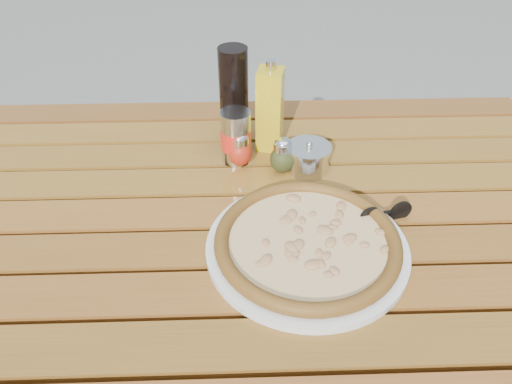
{
  "coord_description": "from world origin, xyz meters",
  "views": [
    {
      "loc": [
        -0.02,
        -0.75,
        1.39
      ],
      "look_at": [
        0.0,
        0.02,
        0.78
      ],
      "focal_mm": 35.0,
      "sensor_mm": 36.0,
      "label": 1
    }
  ],
  "objects_px": {
    "plate": "(307,248)",
    "oregano_shaker": "(283,156)",
    "pizza": "(307,241)",
    "pepper_shaker": "(240,149)",
    "soda_can": "(236,137)",
    "dark_bottle": "(234,95)",
    "sunglasses": "(385,214)",
    "olive_oil_cruet": "(270,110)",
    "table": "(256,238)",
    "parmesan_tin": "(308,158)"
  },
  "relations": [
    {
      "from": "olive_oil_cruet",
      "to": "oregano_shaker",
      "type": "bearing_deg",
      "value": -76.68
    },
    {
      "from": "pepper_shaker",
      "to": "soda_can",
      "type": "bearing_deg",
      "value": 114.91
    },
    {
      "from": "table",
      "to": "soda_can",
      "type": "relative_size",
      "value": 11.67
    },
    {
      "from": "plate",
      "to": "dark_bottle",
      "type": "distance_m",
      "value": 0.42
    },
    {
      "from": "plate",
      "to": "sunglasses",
      "type": "height_order",
      "value": "sunglasses"
    },
    {
      "from": "plate",
      "to": "soda_can",
      "type": "xyz_separation_m",
      "value": [
        -0.13,
        0.29,
        0.05
      ]
    },
    {
      "from": "soda_can",
      "to": "olive_oil_cruet",
      "type": "distance_m",
      "value": 0.1
    },
    {
      "from": "table",
      "to": "olive_oil_cruet",
      "type": "xyz_separation_m",
      "value": [
        0.04,
        0.23,
        0.17
      ]
    },
    {
      "from": "pepper_shaker",
      "to": "soda_can",
      "type": "xyz_separation_m",
      "value": [
        -0.01,
        0.02,
        0.02
      ]
    },
    {
      "from": "oregano_shaker",
      "to": "sunglasses",
      "type": "distance_m",
      "value": 0.25
    },
    {
      "from": "dark_bottle",
      "to": "olive_oil_cruet",
      "type": "height_order",
      "value": "dark_bottle"
    },
    {
      "from": "plate",
      "to": "soda_can",
      "type": "bearing_deg",
      "value": 113.19
    },
    {
      "from": "table",
      "to": "oregano_shaker",
      "type": "xyz_separation_m",
      "value": [
        0.06,
        0.13,
        0.11
      ]
    },
    {
      "from": "dark_bottle",
      "to": "sunglasses",
      "type": "bearing_deg",
      "value": -47.57
    },
    {
      "from": "oregano_shaker",
      "to": "dark_bottle",
      "type": "distance_m",
      "value": 0.19
    },
    {
      "from": "plate",
      "to": "olive_oil_cruet",
      "type": "xyz_separation_m",
      "value": [
        -0.05,
        0.34,
        0.09
      ]
    },
    {
      "from": "table",
      "to": "dark_bottle",
      "type": "height_order",
      "value": "dark_bottle"
    },
    {
      "from": "soda_can",
      "to": "plate",
      "type": "bearing_deg",
      "value": -66.81
    },
    {
      "from": "table",
      "to": "parmesan_tin",
      "type": "xyz_separation_m",
      "value": [
        0.12,
        0.13,
        0.11
      ]
    },
    {
      "from": "pizza",
      "to": "soda_can",
      "type": "relative_size",
      "value": 3.26
    },
    {
      "from": "oregano_shaker",
      "to": "parmesan_tin",
      "type": "xyz_separation_m",
      "value": [
        0.06,
        0.0,
        -0.01
      ]
    },
    {
      "from": "pepper_shaker",
      "to": "olive_oil_cruet",
      "type": "xyz_separation_m",
      "value": [
        0.07,
        0.07,
        0.06
      ]
    },
    {
      "from": "plate",
      "to": "pizza",
      "type": "bearing_deg",
      "value": -45.0
    },
    {
      "from": "soda_can",
      "to": "sunglasses",
      "type": "relative_size",
      "value": 1.09
    },
    {
      "from": "parmesan_tin",
      "to": "sunglasses",
      "type": "bearing_deg",
      "value": -53.38
    },
    {
      "from": "oregano_shaker",
      "to": "dark_bottle",
      "type": "bearing_deg",
      "value": 125.39
    },
    {
      "from": "plate",
      "to": "sunglasses",
      "type": "bearing_deg",
      "value": 26.29
    },
    {
      "from": "parmesan_tin",
      "to": "sunglasses",
      "type": "relative_size",
      "value": 1.15
    },
    {
      "from": "table",
      "to": "soda_can",
      "type": "height_order",
      "value": "soda_can"
    },
    {
      "from": "table",
      "to": "parmesan_tin",
      "type": "bearing_deg",
      "value": 49.11
    },
    {
      "from": "oregano_shaker",
      "to": "olive_oil_cruet",
      "type": "height_order",
      "value": "olive_oil_cruet"
    },
    {
      "from": "oregano_shaker",
      "to": "sunglasses",
      "type": "relative_size",
      "value": 0.75
    },
    {
      "from": "pizza",
      "to": "pepper_shaker",
      "type": "height_order",
      "value": "pepper_shaker"
    },
    {
      "from": "plate",
      "to": "pepper_shaker",
      "type": "relative_size",
      "value": 4.39
    },
    {
      "from": "plate",
      "to": "sunglasses",
      "type": "xyz_separation_m",
      "value": [
        0.16,
        0.08,
        0.01
      ]
    },
    {
      "from": "pepper_shaker",
      "to": "dark_bottle",
      "type": "height_order",
      "value": "dark_bottle"
    },
    {
      "from": "pizza",
      "to": "parmesan_tin",
      "type": "distance_m",
      "value": 0.25
    },
    {
      "from": "table",
      "to": "oregano_shaker",
      "type": "distance_m",
      "value": 0.18
    },
    {
      "from": "table",
      "to": "sunglasses",
      "type": "bearing_deg",
      "value": -8.53
    },
    {
      "from": "soda_can",
      "to": "parmesan_tin",
      "type": "relative_size",
      "value": 0.95
    },
    {
      "from": "plate",
      "to": "dark_bottle",
      "type": "xyz_separation_m",
      "value": [
        -0.13,
        0.39,
        0.1
      ]
    },
    {
      "from": "pepper_shaker",
      "to": "parmesan_tin",
      "type": "height_order",
      "value": "pepper_shaker"
    },
    {
      "from": "pizza",
      "to": "dark_bottle",
      "type": "xyz_separation_m",
      "value": [
        -0.13,
        0.39,
        0.09
      ]
    },
    {
      "from": "parmesan_tin",
      "to": "olive_oil_cruet",
      "type": "bearing_deg",
      "value": 130.07
    },
    {
      "from": "plate",
      "to": "oregano_shaker",
      "type": "distance_m",
      "value": 0.25
    },
    {
      "from": "pizza",
      "to": "dark_bottle",
      "type": "relative_size",
      "value": 1.78
    },
    {
      "from": "table",
      "to": "pizza",
      "type": "bearing_deg",
      "value": -52.87
    },
    {
      "from": "table",
      "to": "oregano_shaker",
      "type": "relative_size",
      "value": 17.07
    },
    {
      "from": "table",
      "to": "plate",
      "type": "height_order",
      "value": "plate"
    },
    {
      "from": "olive_oil_cruet",
      "to": "dark_bottle",
      "type": "bearing_deg",
      "value": 149.22
    }
  ]
}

